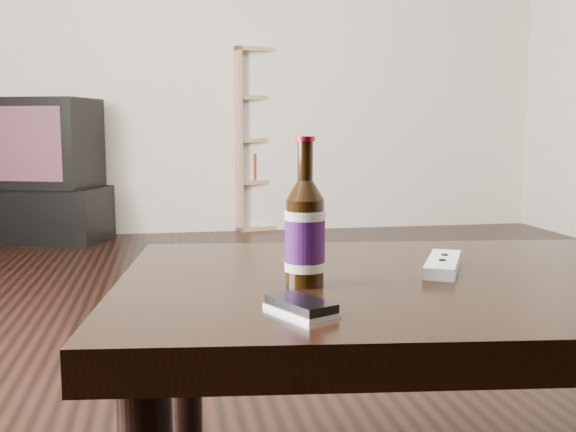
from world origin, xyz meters
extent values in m
cube|color=black|center=(0.00, 0.00, -0.01)|extent=(5.00, 6.00, 0.01)
cube|color=silver|center=(0.00, 3.01, 1.35)|extent=(5.00, 0.02, 2.70)
cube|color=black|center=(-1.19, 2.80, 0.18)|extent=(1.02, 0.74, 0.37)
cube|color=black|center=(-1.19, 2.80, 0.66)|extent=(0.91, 0.73, 0.59)
cube|color=#A22B1B|center=(-1.28, 2.57, 0.66)|extent=(0.62, 0.22, 0.47)
cube|color=tan|center=(0.17, 3.08, 0.67)|extent=(0.12, 0.33, 1.35)
cube|color=tan|center=(0.84, 3.28, 0.67)|extent=(0.12, 0.33, 1.35)
cube|color=tan|center=(0.50, 3.18, 1.33)|extent=(0.79, 0.52, 0.03)
cube|color=tan|center=(0.50, 3.18, 0.02)|extent=(0.79, 0.52, 0.03)
cube|color=tan|center=(0.46, 3.32, 0.67)|extent=(0.71, 0.23, 1.35)
cube|color=tan|center=(0.50, 3.18, 0.36)|extent=(0.72, 0.48, 0.03)
cube|color=tan|center=(0.50, 3.18, 0.67)|extent=(0.72, 0.48, 0.03)
cube|color=tan|center=(0.50, 3.18, 0.99)|extent=(0.72, 0.48, 0.03)
cube|color=maroon|center=(0.41, 3.13, 0.48)|extent=(0.30, 0.27, 0.20)
cube|color=navy|center=(0.63, 3.19, 0.47)|extent=(0.22, 0.25, 0.18)
cube|color=beige|center=(0.46, 3.14, 0.79)|extent=(0.36, 0.29, 0.20)
cube|color=#2D6E42|center=(0.56, 3.17, 1.10)|extent=(0.26, 0.26, 0.20)
cube|color=brown|center=(0.37, 3.12, 1.09)|extent=(0.18, 0.23, 0.18)
cube|color=black|center=(0.23, -0.83, 0.46)|extent=(1.39, 0.91, 0.07)
cylinder|color=black|center=(-0.29, -0.47, 0.21)|extent=(0.09, 0.09, 0.43)
cylinder|color=black|center=(-0.09, -0.84, 0.57)|extent=(0.08, 0.08, 0.15)
cylinder|color=#330E48|center=(-0.09, -0.84, 0.57)|extent=(0.08, 0.08, 0.09)
cylinder|color=beige|center=(-0.09, -0.84, 0.61)|extent=(0.08, 0.08, 0.02)
cylinder|color=beige|center=(-0.09, -0.84, 0.52)|extent=(0.08, 0.08, 0.02)
cone|color=black|center=(-0.09, -0.84, 0.66)|extent=(0.08, 0.08, 0.03)
cylinder|color=black|center=(-0.09, -0.84, 0.71)|extent=(0.03, 0.03, 0.07)
cylinder|color=maroon|center=(-0.09, -0.84, 0.75)|extent=(0.04, 0.04, 0.01)
cube|color=silver|center=(-0.13, -1.02, 0.50)|extent=(0.10, 0.13, 0.01)
cube|color=black|center=(-0.13, -1.02, 0.50)|extent=(0.10, 0.12, 0.02)
cylinder|color=silver|center=(-0.12, -1.05, 0.51)|extent=(0.03, 0.03, 0.00)
cube|color=silver|center=(0.19, -0.77, 0.50)|extent=(0.14, 0.21, 0.02)
cylinder|color=black|center=(0.21, -0.74, 0.52)|extent=(0.02, 0.02, 0.00)
cylinder|color=black|center=(0.18, -0.79, 0.52)|extent=(0.02, 0.02, 0.00)
camera|label=1|loc=(-0.33, -1.97, 0.76)|focal=42.00mm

